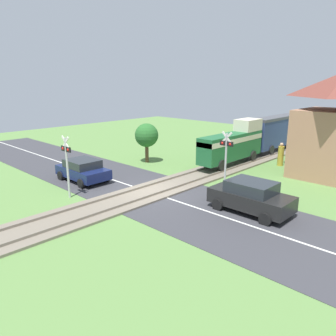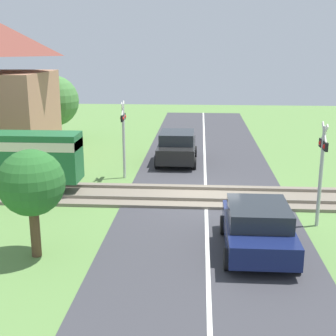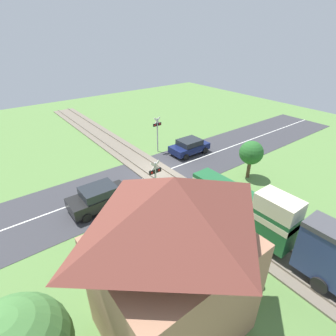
% 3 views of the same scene
% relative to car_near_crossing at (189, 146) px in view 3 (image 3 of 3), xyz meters
% --- Properties ---
extents(ground_plane, '(60.00, 60.00, 0.00)m').
position_rel_car_near_crossing_xyz_m(ground_plane, '(4.83, 1.44, -0.76)').
color(ground_plane, '#5B8442').
extents(road_surface, '(48.00, 6.40, 0.02)m').
position_rel_car_near_crossing_xyz_m(road_surface, '(4.83, 1.44, -0.75)').
color(road_surface, '#38383D').
rests_on(road_surface, ground_plane).
extents(track_bed, '(2.80, 48.00, 0.24)m').
position_rel_car_near_crossing_xyz_m(track_bed, '(4.83, 1.44, -0.69)').
color(track_bed, '#756B5B').
rests_on(track_bed, ground_plane).
extents(car_near_crossing, '(3.80, 2.04, 1.43)m').
position_rel_car_near_crossing_xyz_m(car_near_crossing, '(0.00, 0.00, 0.00)').
color(car_near_crossing, '#141E4C').
rests_on(car_near_crossing, ground_plane).
extents(car_far_side, '(4.01, 2.02, 1.60)m').
position_rel_car_near_crossing_xyz_m(car_far_side, '(10.55, 2.88, 0.07)').
color(car_far_side, black).
rests_on(car_far_side, ground_plane).
extents(crossing_signal_west_approach, '(0.90, 0.18, 3.48)m').
position_rel_car_near_crossing_xyz_m(crossing_signal_west_approach, '(2.15, -2.23, 1.45)').
color(crossing_signal_west_approach, '#B7B7B7').
rests_on(crossing_signal_west_approach, ground_plane).
extents(crossing_signal_east_approach, '(0.90, 0.18, 3.48)m').
position_rel_car_near_crossing_xyz_m(crossing_signal_east_approach, '(7.51, 5.11, 1.45)').
color(crossing_signal_east_approach, '#B7B7B7').
rests_on(crossing_signal_east_approach, ground_plane).
extents(station_building, '(5.51, 4.65, 6.97)m').
position_rel_car_near_crossing_xyz_m(station_building, '(11.57, 12.06, 2.66)').
color(station_building, '#AD7A5B').
rests_on(station_building, ground_plane).
extents(pedestrian_by_station, '(0.44, 0.44, 1.78)m').
position_rel_car_near_crossing_xyz_m(pedestrian_by_station, '(7.44, 12.70, 0.06)').
color(pedestrian_by_station, gold).
rests_on(pedestrian_by_station, ground_plane).
extents(tree_roadside_hedge, '(1.86, 1.86, 3.11)m').
position_rel_car_near_crossing_xyz_m(tree_roadside_hedge, '(-0.76, 6.33, 1.40)').
color(tree_roadside_hedge, brown).
rests_on(tree_roadside_hedge, ground_plane).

